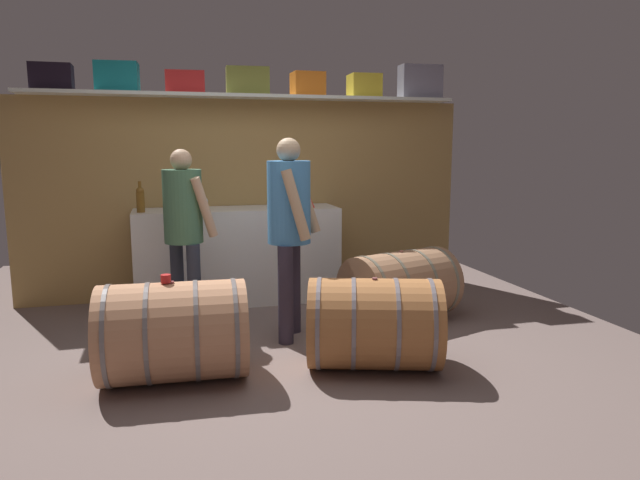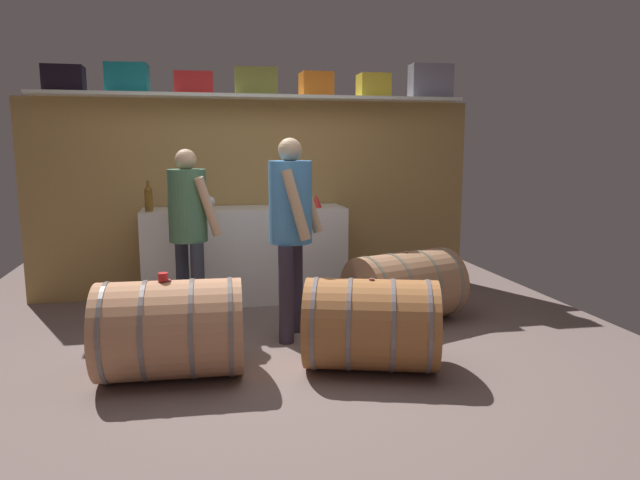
# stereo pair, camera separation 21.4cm
# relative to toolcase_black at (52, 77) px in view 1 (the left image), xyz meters

# --- Properties ---
(ground_plane) EXTENTS (5.71, 7.41, 0.02)m
(ground_plane) POSITION_rel_toolcase_black_xyz_m (1.76, -1.43, -2.13)
(ground_plane) COLOR #715F5A
(back_wall_panel) EXTENTS (4.51, 0.10, 1.97)m
(back_wall_panel) POSITION_rel_toolcase_black_xyz_m (1.76, 0.15, -1.13)
(back_wall_panel) COLOR #AB864C
(back_wall_panel) RESTS_ON ground
(high_shelf_board) EXTENTS (4.15, 0.40, 0.03)m
(high_shelf_board) POSITION_rel_toolcase_black_xyz_m (1.76, 0.00, -0.13)
(high_shelf_board) COLOR silver
(high_shelf_board) RESTS_ON back_wall_panel
(toolcase_black) EXTENTS (0.35, 0.27, 0.23)m
(toolcase_black) POSITION_rel_toolcase_black_xyz_m (0.00, 0.00, 0.00)
(toolcase_black) COLOR black
(toolcase_black) RESTS_ON high_shelf_board
(toolcase_teal) EXTENTS (0.39, 0.28, 0.27)m
(toolcase_teal) POSITION_rel_toolcase_black_xyz_m (0.55, 0.00, 0.02)
(toolcase_teal) COLOR #147D85
(toolcase_teal) RESTS_ON high_shelf_board
(toolcase_red) EXTENTS (0.37, 0.29, 0.20)m
(toolcase_red) POSITION_rel_toolcase_black_xyz_m (1.16, 0.00, -0.01)
(toolcase_red) COLOR red
(toolcase_red) RESTS_ON high_shelf_board
(toolcase_olive) EXTENTS (0.42, 0.21, 0.26)m
(toolcase_olive) POSITION_rel_toolcase_black_xyz_m (1.75, 0.00, 0.02)
(toolcase_olive) COLOR olive
(toolcase_olive) RESTS_ON high_shelf_board
(toolcase_orange) EXTENTS (0.31, 0.27, 0.23)m
(toolcase_orange) POSITION_rel_toolcase_black_xyz_m (2.35, 0.00, -0.00)
(toolcase_orange) COLOR orange
(toolcase_orange) RESTS_ON high_shelf_board
(toolcase_yellow) EXTENTS (0.32, 0.30, 0.23)m
(toolcase_yellow) POSITION_rel_toolcase_black_xyz_m (2.94, 0.00, -0.00)
(toolcase_yellow) COLOR yellow
(toolcase_yellow) RESTS_ON high_shelf_board
(toolcase_grey) EXTENTS (0.44, 0.22, 0.34)m
(toolcase_grey) POSITION_rel_toolcase_black_xyz_m (3.56, 0.00, 0.06)
(toolcase_grey) COLOR gray
(toolcase_grey) RESTS_ON high_shelf_board
(work_cabinet) EXTENTS (1.95, 0.55, 0.92)m
(work_cabinet) POSITION_rel_toolcase_black_xyz_m (1.60, -0.18, -1.66)
(work_cabinet) COLOR white
(work_cabinet) RESTS_ON ground
(wine_bottle_amber) EXTENTS (0.07, 0.07, 0.28)m
(wine_bottle_amber) POSITION_rel_toolcase_black_xyz_m (0.71, -0.30, -1.08)
(wine_bottle_amber) COLOR brown
(wine_bottle_amber) RESTS_ON work_cabinet
(wine_bottle_clear) EXTENTS (0.07, 0.07, 0.32)m
(wine_bottle_clear) POSITION_rel_toolcase_black_xyz_m (1.17, -0.11, -1.06)
(wine_bottle_clear) COLOR #ACBDC3
(wine_bottle_clear) RESTS_ON work_cabinet
(wine_glass) EXTENTS (0.09, 0.09, 0.14)m
(wine_glass) POSITION_rel_toolcase_black_xyz_m (1.26, -0.38, -1.11)
(wine_glass) COLOR white
(wine_glass) RESTS_ON work_cabinet
(red_funnel) EXTENTS (0.11, 0.11, 0.12)m
(red_funnel) POSITION_rel_toolcase_black_xyz_m (2.29, -0.30, -1.14)
(red_funnel) COLOR red
(red_funnel) RESTS_ON work_cabinet
(wine_barrel_near) EXTENTS (0.96, 0.70, 0.66)m
(wine_barrel_near) POSITION_rel_toolcase_black_xyz_m (0.94, -2.02, -1.79)
(wine_barrel_near) COLOR tan
(wine_barrel_near) RESTS_ON ground
(wine_barrel_far) EXTENTS (1.04, 0.86, 0.64)m
(wine_barrel_far) POSITION_rel_toolcase_black_xyz_m (2.27, -2.16, -1.81)
(wine_barrel_far) COLOR #A76938
(wine_barrel_far) RESTS_ON ground
(wine_barrel_flank) EXTENTS (1.09, 0.88, 0.63)m
(wine_barrel_flank) POSITION_rel_toolcase_black_xyz_m (2.87, -1.21, -1.81)
(wine_barrel_flank) COLOR #A17452
(wine_barrel_flank) RESTS_ON ground
(tasting_cup) EXTENTS (0.06, 0.06, 0.05)m
(tasting_cup) POSITION_rel_toolcase_black_xyz_m (0.91, -2.02, -1.44)
(tasting_cup) COLOR red
(tasting_cup) RESTS_ON wine_barrel_near
(winemaker_pouring) EXTENTS (0.46, 0.52, 1.58)m
(winemaker_pouring) POSITION_rel_toolcase_black_xyz_m (1.86, -1.39, -1.15)
(winemaker_pouring) COLOR #322C3F
(winemaker_pouring) RESTS_ON ground
(visitor_tasting) EXTENTS (0.44, 0.49, 1.49)m
(visitor_tasting) POSITION_rel_toolcase_black_xyz_m (1.07, -0.89, -1.20)
(visitor_tasting) COLOR #2A303E
(visitor_tasting) RESTS_ON ground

